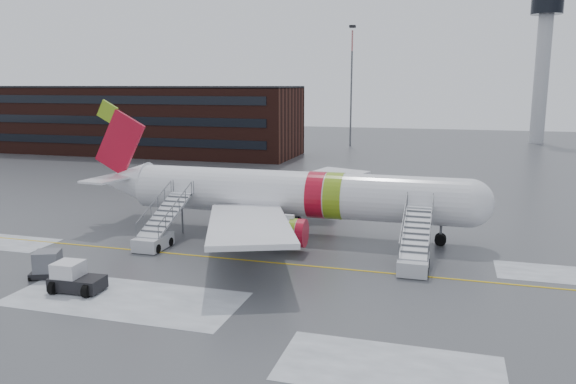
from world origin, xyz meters
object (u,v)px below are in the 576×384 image
(airstair_aft, at_px, (158,233))
(uld_container, at_px, (48,265))
(airliner, at_px, (284,194))
(airstair_fwd, at_px, (415,254))
(pushback_tug, at_px, (74,278))

(airstair_aft, bearing_deg, uld_container, -111.54)
(airliner, height_order, airstair_fwd, airliner)
(airstair_aft, bearing_deg, airliner, 37.95)
(airstair_aft, relative_size, uld_container, 2.97)
(airliner, xyz_separation_m, airstair_aft, (-8.38, -6.54, -2.35))
(airstair_fwd, xyz_separation_m, pushback_tug, (-19.78, -10.19, -0.26))
(airliner, bearing_deg, airstair_aft, -142.05)
(airstair_fwd, bearing_deg, airstair_aft, 180.00)
(uld_container, bearing_deg, airstair_fwd, 20.23)
(uld_container, bearing_deg, pushback_tug, -27.18)
(airstair_fwd, distance_m, uld_container, 24.59)
(airstair_fwd, relative_size, airstair_aft, 1.00)
(airstair_fwd, bearing_deg, uld_container, -159.77)
(airstair_fwd, distance_m, pushback_tug, 22.26)
(pushback_tug, bearing_deg, airstair_fwd, 27.26)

